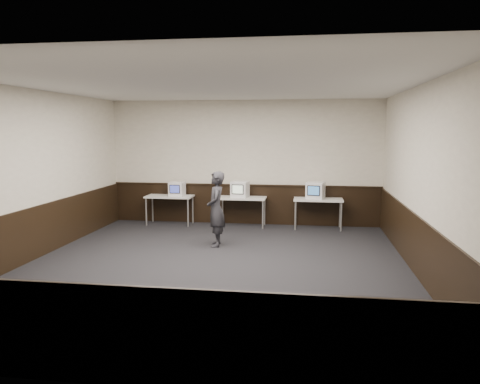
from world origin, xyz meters
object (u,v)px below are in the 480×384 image
object	(u,v)px
desk_center	(242,200)
emac_right	(315,190)
emac_center	(240,189)
person	(216,209)
desk_left	(170,198)
desk_right	(318,202)
emac_left	(177,189)

from	to	relation	value
desk_center	emac_right	distance (m)	1.85
emac_center	person	xyz separation A→B (m)	(-0.21, -2.09, -0.16)
desk_center	person	distance (m)	2.09
emac_center	person	distance (m)	2.10
emac_right	person	distance (m)	2.94
desk_left	emac_right	bearing A→B (deg)	-0.11
emac_center	desk_center	bearing A→B (deg)	-4.15
emac_center	person	world-z (taller)	person
desk_center	emac_right	xyz separation A→B (m)	(1.83, -0.01, 0.28)
emac_center	desk_right	bearing A→B (deg)	7.45
desk_center	desk_right	size ratio (longest dim) A/B	1.00
emac_right	person	xyz separation A→B (m)	(-2.09, -2.07, -0.17)
emac_right	person	world-z (taller)	person
emac_left	emac_right	size ratio (longest dim) A/B	0.78
desk_left	desk_center	size ratio (longest dim) A/B	1.00
desk_left	emac_left	distance (m)	0.33
desk_right	emac_left	world-z (taller)	emac_left
emac_left	desk_left	bearing A→B (deg)	177.84
desk_left	desk_right	size ratio (longest dim) A/B	1.00
desk_right	emac_center	size ratio (longest dim) A/B	2.50
desk_left	desk_center	distance (m)	1.90
desk_right	emac_right	xyz separation A→B (m)	(-0.07, -0.01, 0.28)
emac_left	person	xyz separation A→B (m)	(1.43, -2.06, -0.14)
emac_center	person	size ratio (longest dim) A/B	0.30
emac_center	emac_right	distance (m)	1.88
desk_left	emac_right	distance (m)	3.74
emac_right	desk_left	bearing A→B (deg)	-167.02
desk_left	emac_center	world-z (taller)	emac_center
desk_center	desk_right	xyz separation A→B (m)	(1.90, 0.00, 0.00)
emac_right	emac_left	bearing A→B (deg)	-166.77
emac_left	person	size ratio (longest dim) A/B	0.26
desk_center	emac_right	bearing A→B (deg)	-0.23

